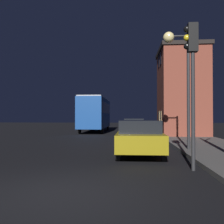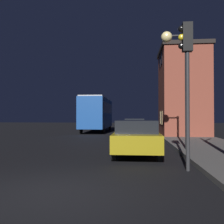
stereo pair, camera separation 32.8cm
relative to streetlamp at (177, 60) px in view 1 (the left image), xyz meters
name	(u,v)px [view 1 (the left image)]	position (x,y,z in m)	size (l,w,h in m)	color
ground_plane	(59,193)	(-3.76, -6.46, -4.33)	(120.00, 120.00, 0.00)	black
brick_building	(181,91)	(2.10, 9.52, -0.54)	(3.83, 5.08, 7.23)	brown
streetlamp	(177,60)	(0.00, 0.00, 0.00)	(1.23, 0.51, 5.51)	#28282B
traffic_light	(192,65)	(-0.28, -3.93, -1.04)	(0.43, 0.24, 4.60)	#28282B
bus	(95,112)	(-6.05, 15.20, -2.15)	(2.44, 9.16, 3.67)	#194793
car_near_lane	(139,137)	(-1.82, -1.16, -3.53)	(1.88, 4.05, 1.52)	olive
car_mid_lane	(134,127)	(-1.94, 9.08, -3.55)	(1.74, 4.73, 1.50)	black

